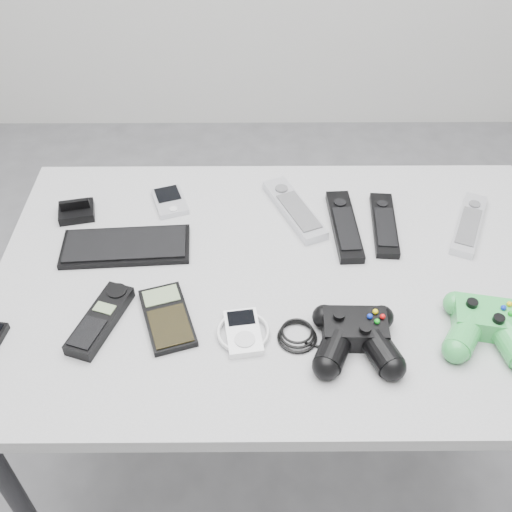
{
  "coord_description": "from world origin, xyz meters",
  "views": [
    {
      "loc": [
        -0.08,
        -0.9,
        1.59
      ],
      "look_at": [
        -0.08,
        -0.05,
        0.78
      ],
      "focal_mm": 42.0,
      "sensor_mm": 36.0,
      "label": 1
    }
  ],
  "objects_px": {
    "calculator": "(167,317)",
    "cordless_handset": "(100,319)",
    "pda": "(170,201)",
    "mp3_player": "(243,332)",
    "remote_black_b": "(384,224)",
    "controller_black": "(356,335)",
    "remote_silver_b": "(469,224)",
    "remote_silver_a": "(294,209)",
    "desk": "(282,296)",
    "controller_green": "(487,324)",
    "remote_black_a": "(344,225)",
    "pda_keyboard": "(126,246)"
  },
  "relations": [
    {
      "from": "desk",
      "to": "controller_green",
      "type": "height_order",
      "value": "controller_green"
    },
    {
      "from": "pda",
      "to": "remote_black_a",
      "type": "relative_size",
      "value": 0.46
    },
    {
      "from": "remote_silver_a",
      "to": "cordless_handset",
      "type": "bearing_deg",
      "value": -162.68
    },
    {
      "from": "desk",
      "to": "remote_silver_a",
      "type": "distance_m",
      "value": 0.2
    },
    {
      "from": "cordless_handset",
      "to": "controller_green",
      "type": "bearing_deg",
      "value": 16.99
    },
    {
      "from": "cordless_handset",
      "to": "calculator",
      "type": "bearing_deg",
      "value": 23.72
    },
    {
      "from": "calculator",
      "to": "cordless_handset",
      "type": "bearing_deg",
      "value": 166.5
    },
    {
      "from": "mp3_player",
      "to": "controller_green",
      "type": "bearing_deg",
      "value": -8.27
    },
    {
      "from": "remote_black_a",
      "to": "desk",
      "type": "bearing_deg",
      "value": -138.33
    },
    {
      "from": "calculator",
      "to": "remote_silver_a",
      "type": "bearing_deg",
      "value": 33.15
    },
    {
      "from": "remote_silver_b",
      "to": "remote_black_a",
      "type": "bearing_deg",
      "value": -155.49
    },
    {
      "from": "mp3_player",
      "to": "remote_black_a",
      "type": "bearing_deg",
      "value": 45.34
    },
    {
      "from": "remote_black_a",
      "to": "calculator",
      "type": "relative_size",
      "value": 1.41
    },
    {
      "from": "desk",
      "to": "remote_black_b",
      "type": "distance_m",
      "value": 0.27
    },
    {
      "from": "desk",
      "to": "pda_keyboard",
      "type": "height_order",
      "value": "pda_keyboard"
    },
    {
      "from": "calculator",
      "to": "controller_black",
      "type": "xyz_separation_m",
      "value": [
        0.33,
        -0.06,
        0.02
      ]
    },
    {
      "from": "desk",
      "to": "controller_black",
      "type": "relative_size",
      "value": 4.26
    },
    {
      "from": "pda",
      "to": "mp3_player",
      "type": "xyz_separation_m",
      "value": [
        0.17,
        -0.37,
        0.0
      ]
    },
    {
      "from": "remote_silver_a",
      "to": "remote_black_a",
      "type": "distance_m",
      "value": 0.12
    },
    {
      "from": "pda",
      "to": "mp3_player",
      "type": "height_order",
      "value": "mp3_player"
    },
    {
      "from": "remote_silver_a",
      "to": "controller_black",
      "type": "relative_size",
      "value": 0.81
    },
    {
      "from": "desk",
      "to": "pda_keyboard",
      "type": "distance_m",
      "value": 0.33
    },
    {
      "from": "pda_keyboard",
      "to": "controller_black",
      "type": "relative_size",
      "value": 0.97
    },
    {
      "from": "desk",
      "to": "cordless_handset",
      "type": "relative_size",
      "value": 6.84
    },
    {
      "from": "remote_silver_a",
      "to": "calculator",
      "type": "distance_m",
      "value": 0.39
    },
    {
      "from": "controller_black",
      "to": "remote_silver_a",
      "type": "bearing_deg",
      "value": 104.66
    },
    {
      "from": "pda_keyboard",
      "to": "calculator",
      "type": "distance_m",
      "value": 0.22
    },
    {
      "from": "pda_keyboard",
      "to": "pda",
      "type": "distance_m",
      "value": 0.17
    },
    {
      "from": "controller_green",
      "to": "cordless_handset",
      "type": "bearing_deg",
      "value": -171.22
    },
    {
      "from": "desk",
      "to": "mp3_player",
      "type": "xyz_separation_m",
      "value": [
        -0.08,
        -0.15,
        0.07
      ]
    },
    {
      "from": "controller_green",
      "to": "desk",
      "type": "bearing_deg",
      "value": 167.18
    },
    {
      "from": "pda",
      "to": "mp3_player",
      "type": "distance_m",
      "value": 0.41
    },
    {
      "from": "pda",
      "to": "mp3_player",
      "type": "relative_size",
      "value": 0.99
    },
    {
      "from": "remote_silver_a",
      "to": "controller_green",
      "type": "height_order",
      "value": "controller_green"
    },
    {
      "from": "controller_green",
      "to": "calculator",
      "type": "bearing_deg",
      "value": -172.63
    },
    {
      "from": "pda_keyboard",
      "to": "remote_black_b",
      "type": "height_order",
      "value": "remote_black_b"
    },
    {
      "from": "cordless_handset",
      "to": "controller_black",
      "type": "bearing_deg",
      "value": 13.0
    },
    {
      "from": "desk",
      "to": "pda",
      "type": "bearing_deg",
      "value": 137.91
    },
    {
      "from": "desk",
      "to": "mp3_player",
      "type": "height_order",
      "value": "mp3_player"
    },
    {
      "from": "pda",
      "to": "remote_black_b",
      "type": "height_order",
      "value": "remote_black_b"
    },
    {
      "from": "remote_silver_b",
      "to": "mp3_player",
      "type": "distance_m",
      "value": 0.56
    },
    {
      "from": "controller_green",
      "to": "mp3_player",
      "type": "bearing_deg",
      "value": -168.98
    },
    {
      "from": "remote_black_a",
      "to": "cordless_handset",
      "type": "distance_m",
      "value": 0.53
    },
    {
      "from": "desk",
      "to": "remote_black_b",
      "type": "height_order",
      "value": "remote_black_b"
    },
    {
      "from": "pda",
      "to": "controller_black",
      "type": "bearing_deg",
      "value": -66.34
    },
    {
      "from": "pda",
      "to": "remote_black_a",
      "type": "height_order",
      "value": "remote_black_a"
    },
    {
      "from": "pda_keyboard",
      "to": "calculator",
      "type": "xyz_separation_m",
      "value": [
        0.1,
        -0.19,
        -0.0
      ]
    },
    {
      "from": "desk",
      "to": "remote_silver_b",
      "type": "distance_m",
      "value": 0.43
    },
    {
      "from": "remote_silver_a",
      "to": "calculator",
      "type": "height_order",
      "value": "remote_silver_a"
    },
    {
      "from": "calculator",
      "to": "mp3_player",
      "type": "xyz_separation_m",
      "value": [
        0.14,
        -0.04,
        0.0
      ]
    }
  ]
}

